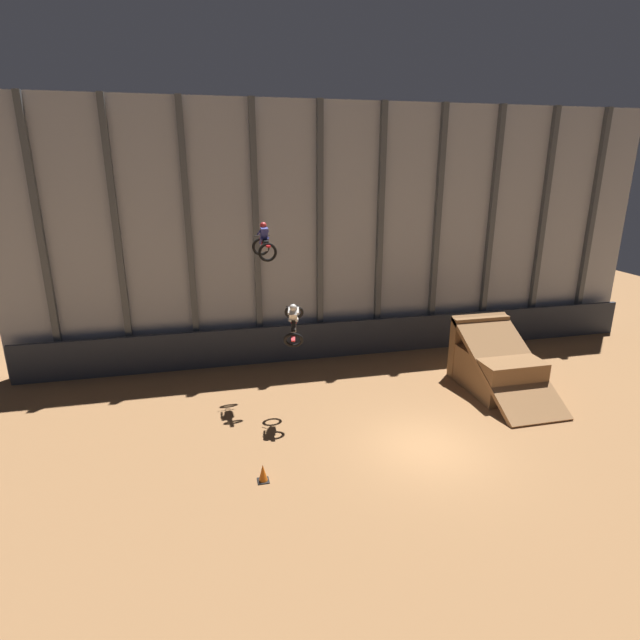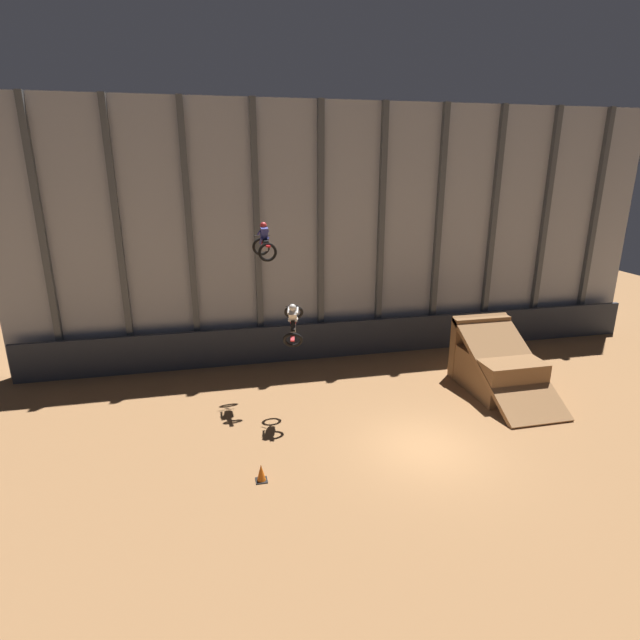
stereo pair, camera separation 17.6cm
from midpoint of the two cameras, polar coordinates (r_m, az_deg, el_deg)
The scene contains 7 objects.
ground_plane at distance 18.11m, azimuth 11.75°, elevation -14.04°, with size 60.00×60.00×0.00m, color #996B42.
arena_back_wall at distance 24.77m, azimuth 3.16°, elevation 9.77°, with size 32.00×0.40×12.13m.
lower_barrier at distance 25.34m, azimuth 3.41°, elevation -2.07°, with size 31.36×0.20×1.82m.
dirt_ramp at distance 22.98m, azimuth 19.05°, elevation -4.88°, with size 2.66×5.22×2.95m.
rider_bike_left_air at distance 19.96m, azimuth -6.66°, elevation 8.65°, with size 0.82×1.76×1.44m.
rider_bike_right_air at distance 18.37m, azimuth -3.31°, elevation -0.21°, with size 1.06×1.88×1.69m.
traffic_cone_near_ramp at distance 16.09m, azimuth -6.86°, elevation -16.99°, with size 0.36×0.36×0.58m.
Camera 1 is at (-7.05, -13.85, 9.32)m, focal length 28.00 mm.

